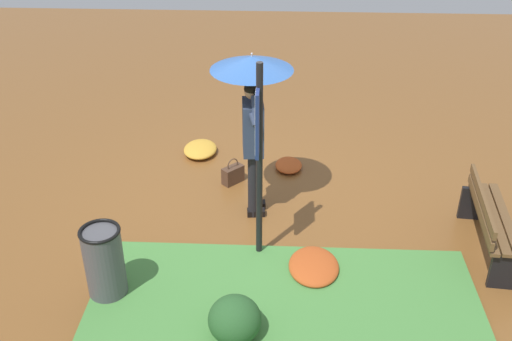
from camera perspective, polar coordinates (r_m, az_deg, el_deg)
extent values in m
plane|color=brown|center=(7.75, -0.42, -3.27)|extent=(18.00, 18.00, 0.00)
cylinder|color=black|center=(7.32, -0.31, -1.48)|extent=(0.12, 0.12, 0.86)
cylinder|color=black|center=(7.47, -0.24, -0.75)|extent=(0.12, 0.12, 0.86)
cube|color=black|center=(7.53, 0.01, -4.00)|extent=(0.13, 0.23, 0.08)
cube|color=black|center=(7.68, 0.07, -3.24)|extent=(0.13, 0.23, 0.08)
cube|color=#2D3851|center=(7.03, -0.28, 4.10)|extent=(0.40, 0.28, 0.64)
sphere|color=tan|center=(6.84, -0.29, 7.56)|extent=(0.20, 0.20, 0.20)
ellipsoid|color=black|center=(6.83, -0.30, 7.79)|extent=(0.20, 0.20, 0.15)
cylinder|color=#2D3851|center=(6.75, -0.17, 4.89)|extent=(0.18, 0.13, 0.18)
cylinder|color=#2D3851|center=(6.74, -0.07, 5.72)|extent=(0.24, 0.11, 0.33)
cube|color=black|center=(6.77, -0.16, 7.10)|extent=(0.07, 0.02, 0.14)
cylinder|color=#2D3851|center=(7.08, -0.26, 6.43)|extent=(0.11, 0.10, 0.09)
cylinder|color=#2D3851|center=(7.03, -0.35, 7.05)|extent=(0.10, 0.09, 0.23)
cylinder|color=#A5A5AD|center=(6.90, -0.41, 9.43)|extent=(0.02, 0.02, 0.41)
cone|color=#264C8C|center=(6.87, -0.41, 10.17)|extent=(0.96, 0.96, 0.16)
sphere|color=#A5A5AD|center=(6.83, -0.41, 11.03)|extent=(0.02, 0.02, 0.02)
cylinder|color=black|center=(6.29, 0.32, 0.36)|extent=(0.07, 0.07, 2.30)
cube|color=navy|center=(6.03, 0.19, 4.89)|extent=(0.44, 0.04, 0.70)
cube|color=silver|center=(6.03, 0.01, 4.89)|extent=(0.38, 0.01, 0.64)
cube|color=#4C3323|center=(8.16, -2.21, -0.41)|extent=(0.31, 0.31, 0.24)
torus|color=#4C3323|center=(8.08, -2.23, 0.57)|extent=(0.14, 0.14, 0.18)
cube|color=black|center=(6.87, 22.78, -8.82)|extent=(0.09, 0.36, 0.44)
cube|color=black|center=(7.85, 20.06, -2.96)|extent=(0.09, 0.36, 0.44)
cube|color=brown|center=(7.26, 22.57, -4.15)|extent=(1.40, 0.24, 0.04)
cube|color=brown|center=(7.22, 21.68, -4.15)|extent=(1.40, 0.24, 0.04)
cube|color=brown|center=(7.18, 20.77, -4.15)|extent=(1.40, 0.24, 0.04)
cube|color=brown|center=(7.11, 20.53, -3.49)|extent=(1.40, 0.18, 0.10)
cube|color=brown|center=(7.04, 20.74, -2.54)|extent=(1.40, 0.18, 0.10)
cylinder|color=#4C4C51|center=(6.34, -14.18, -8.65)|extent=(0.40, 0.40, 0.80)
torus|color=black|center=(6.09, -14.67, -5.61)|extent=(0.42, 0.42, 0.04)
ellipsoid|color=#285628|center=(5.82, -2.04, -13.96)|extent=(0.51, 0.51, 0.46)
ellipsoid|color=#1E421E|center=(5.98, -1.16, -13.49)|extent=(0.30, 0.30, 0.30)
ellipsoid|color=#B74C1E|center=(6.67, 5.51, -9.05)|extent=(0.69, 0.55, 0.15)
ellipsoid|color=gold|center=(8.94, -5.32, 2.03)|extent=(0.61, 0.49, 0.13)
ellipsoid|color=#B74C1E|center=(8.53, 3.12, 0.51)|extent=(0.47, 0.38, 0.10)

